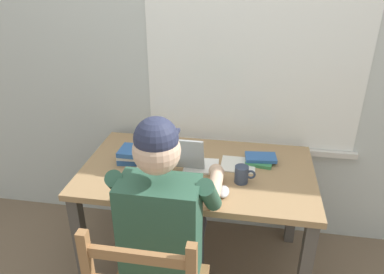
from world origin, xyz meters
name	(u,v)px	position (x,y,z in m)	size (l,w,h in m)	color
ground_plane	(197,263)	(0.00, 0.00, 0.00)	(8.00, 8.00, 0.00)	brown
back_wall	(211,47)	(0.01, 0.45, 1.30)	(6.00, 0.08, 2.60)	beige
desk	(197,183)	(0.00, 0.00, 0.62)	(1.30, 0.75, 0.71)	#9E7A51
seated_person	(166,221)	(-0.08, -0.45, 0.69)	(0.50, 0.60, 1.25)	#2D5642
laptop	(170,173)	(-0.12, -0.15, 0.76)	(0.33, 0.31, 0.22)	#ADAFB2
computer_mouse	(223,192)	(0.17, -0.23, 0.73)	(0.06, 0.10, 0.03)	#ADAFB2
coffee_mug_white	(148,139)	(-0.34, 0.22, 0.76)	(0.11, 0.07, 0.10)	silver
coffee_mug_dark	(242,174)	(0.25, -0.10, 0.76)	(0.11, 0.07, 0.09)	#2D384C
book_stack_main	(260,159)	(0.35, 0.13, 0.73)	(0.19, 0.15, 0.04)	#38844C
book_stack_side	(135,155)	(-0.37, 0.02, 0.75)	(0.21, 0.15, 0.08)	#2D5B9E
paper_pile_near_laptop	(157,154)	(-0.27, 0.12, 0.72)	(0.18, 0.16, 0.01)	white
paper_pile_back_corner	(238,165)	(0.22, 0.08, 0.72)	(0.19, 0.18, 0.01)	silver
paper_pile_side	(201,166)	(0.02, 0.02, 0.72)	(0.19, 0.17, 0.01)	white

